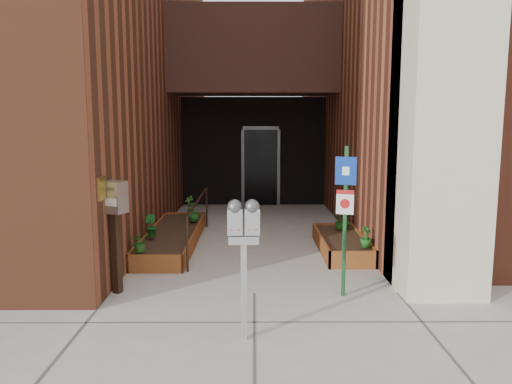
{
  "coord_description": "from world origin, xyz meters",
  "views": [
    {
      "loc": [
        -0.01,
        -6.64,
        2.4
      ],
      "look_at": [
        0.04,
        1.8,
        1.16
      ],
      "focal_mm": 35.0,
      "sensor_mm": 36.0,
      "label": 1
    }
  ],
  "objects": [
    {
      "name": "shrub_left_b",
      "position": [
        -1.85,
        2.11,
        0.51
      ],
      "size": [
        0.32,
        0.32,
        0.41
      ],
      "primitive_type": "imported",
      "rotation": [
        0.0,
        0.0,
        2.51
      ],
      "color": "#165018",
      "rests_on": "planter_left"
    },
    {
      "name": "shrub_right_c",
      "position": [
        1.66,
        2.77,
        0.45
      ],
      "size": [
        0.28,
        0.28,
        0.3
      ],
      "primitive_type": "imported",
      "rotation": [
        0.0,
        0.0,
        4.68
      ],
      "color": "#185317",
      "rests_on": "planter_right"
    },
    {
      "name": "shrub_right_b",
      "position": [
        1.85,
        2.91,
        0.47
      ],
      "size": [
        0.23,
        0.23,
        0.33
      ],
      "primitive_type": "imported",
      "rotation": [
        0.0,
        0.0,
        2.72
      ],
      "color": "#225016",
      "rests_on": "planter_right"
    },
    {
      "name": "parking_meter",
      "position": [
        -0.11,
        -1.45,
        1.21
      ],
      "size": [
        0.35,
        0.17,
        1.56
      ],
      "color": "#A7A7A9",
      "rests_on": "ground"
    },
    {
      "name": "shrub_right_a",
      "position": [
        1.85,
        1.37,
        0.47
      ],
      "size": [
        0.27,
        0.27,
        0.35
      ],
      "primitive_type": "imported",
      "rotation": [
        0.0,
        0.0,
        0.91
      ],
      "color": "#1B5F1B",
      "rests_on": "planter_right"
    },
    {
      "name": "shrub_left_c",
      "position": [
        -1.25,
        3.51,
        0.5
      ],
      "size": [
        0.28,
        0.28,
        0.4
      ],
      "primitive_type": "imported",
      "rotation": [
        0.0,
        0.0,
        3.44
      ],
      "color": "#185619",
      "rests_on": "planter_left"
    },
    {
      "name": "handrail",
      "position": [
        -1.05,
        2.65,
        0.75
      ],
      "size": [
        0.04,
        3.34,
        0.9
      ],
      "color": "black",
      "rests_on": "ground"
    },
    {
      "name": "payment_dropbox",
      "position": [
        -1.9,
        0.05,
        1.13
      ],
      "size": [
        0.38,
        0.34,
        1.57
      ],
      "color": "black",
      "rests_on": "ground"
    },
    {
      "name": "shrub_left_d",
      "position": [
        -1.43,
        4.3,
        0.51
      ],
      "size": [
        0.3,
        0.3,
        0.41
      ],
      "primitive_type": "imported",
      "rotation": [
        0.0,
        0.0,
        5.63
      ],
      "color": "#245819",
      "rests_on": "planter_left"
    },
    {
      "name": "shrub_left_a",
      "position": [
        -1.81,
        1.1,
        0.47
      ],
      "size": [
        0.43,
        0.43,
        0.33
      ],
      "primitive_type": "imported",
      "rotation": [
        0.0,
        0.0,
        0.8
      ],
      "color": "#245819",
      "rests_on": "planter_left"
    },
    {
      "name": "planter_left",
      "position": [
        -1.55,
        2.7,
        0.13
      ],
      "size": [
        0.9,
        3.6,
        0.3
      ],
      "color": "brown",
      "rests_on": "ground"
    },
    {
      "name": "architecture",
      "position": [
        -0.18,
        6.89,
        4.98
      ],
      "size": [
        20.0,
        14.6,
        10.0
      ],
      "color": "brown",
      "rests_on": "ground"
    },
    {
      "name": "planter_right",
      "position": [
        1.6,
        2.2,
        0.13
      ],
      "size": [
        0.8,
        2.2,
        0.3
      ],
      "color": "brown",
      "rests_on": "ground"
    },
    {
      "name": "ground",
      "position": [
        0.0,
        0.0,
        0.0
      ],
      "size": [
        80.0,
        80.0,
        0.0
      ],
      "primitive_type": "plane",
      "color": "#9E9991",
      "rests_on": "ground"
    },
    {
      "name": "sign_post",
      "position": [
        1.21,
        -0.1,
        1.26
      ],
      "size": [
        0.27,
        0.11,
        2.05
      ],
      "color": "#163D1E",
      "rests_on": "ground"
    }
  ]
}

